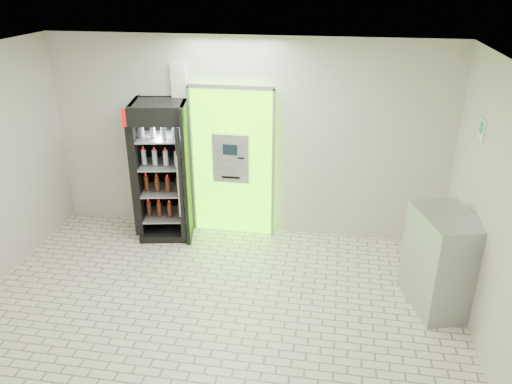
# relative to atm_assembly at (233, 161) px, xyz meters

# --- Properties ---
(ground) EXTENTS (6.00, 6.00, 0.00)m
(ground) POSITION_rel_atm_assembly_xyz_m (0.20, -2.41, -1.17)
(ground) COLOR beige
(ground) RESTS_ON ground
(room_shell) EXTENTS (6.00, 6.00, 6.00)m
(room_shell) POSITION_rel_atm_assembly_xyz_m (0.20, -2.41, 0.67)
(room_shell) COLOR beige
(room_shell) RESTS_ON ground
(atm_assembly) EXTENTS (1.30, 0.24, 2.33)m
(atm_assembly) POSITION_rel_atm_assembly_xyz_m (0.00, 0.00, 0.00)
(atm_assembly) COLOR #5DFF04
(atm_assembly) RESTS_ON ground
(pillar) EXTENTS (0.22, 0.11, 2.60)m
(pillar) POSITION_rel_atm_assembly_xyz_m (-0.78, 0.04, 0.13)
(pillar) COLOR silver
(pillar) RESTS_ON ground
(beverage_cooler) EXTENTS (0.91, 0.86, 2.11)m
(beverage_cooler) POSITION_rel_atm_assembly_xyz_m (-1.00, -0.27, -0.16)
(beverage_cooler) COLOR black
(beverage_cooler) RESTS_ON ground
(steel_cabinet) EXTENTS (0.87, 1.06, 1.23)m
(steel_cabinet) POSITION_rel_atm_assembly_xyz_m (2.88, -1.50, -0.56)
(steel_cabinet) COLOR #9C9EA3
(steel_cabinet) RESTS_ON ground
(exit_sign) EXTENTS (0.02, 0.22, 0.26)m
(exit_sign) POSITION_rel_atm_assembly_xyz_m (3.19, -1.01, 0.95)
(exit_sign) COLOR white
(exit_sign) RESTS_ON room_shell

